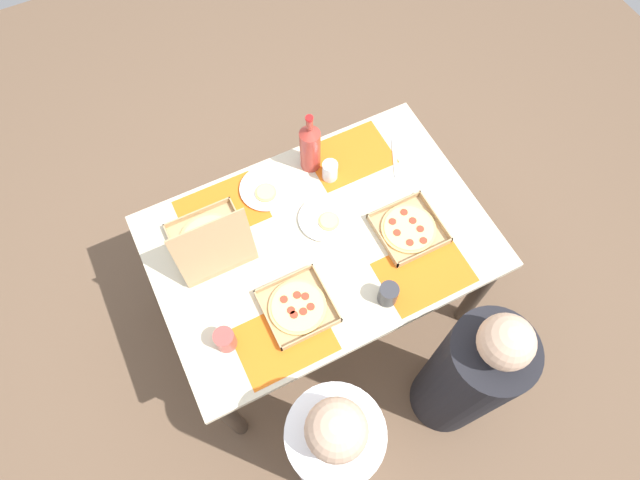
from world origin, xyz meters
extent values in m
plane|color=brown|center=(0.00, 0.00, 0.00)|extent=(6.00, 6.00, 0.00)
cylinder|color=#3F3328|center=(-0.63, -0.41, 0.35)|extent=(0.07, 0.07, 0.70)
cylinder|color=#3F3328|center=(0.63, -0.41, 0.35)|extent=(0.07, 0.07, 0.70)
cylinder|color=#3F3328|center=(-0.63, 0.41, 0.35)|extent=(0.07, 0.07, 0.70)
cylinder|color=#3F3328|center=(0.63, 0.41, 0.35)|extent=(0.07, 0.07, 0.70)
cube|color=beige|center=(0.00, 0.00, 0.72)|extent=(1.38, 0.94, 0.03)
cube|color=orange|center=(-0.31, -0.32, 0.73)|extent=(0.36, 0.26, 0.00)
cube|color=orange|center=(0.31, -0.32, 0.73)|extent=(0.36, 0.26, 0.00)
cube|color=orange|center=(-0.31, 0.32, 0.73)|extent=(0.36, 0.26, 0.00)
cube|color=orange|center=(0.31, 0.32, 0.73)|extent=(0.36, 0.26, 0.00)
cube|color=tan|center=(0.41, -0.19, 0.73)|extent=(0.30, 0.30, 0.01)
cube|color=tan|center=(0.26, -0.19, 0.75)|extent=(0.01, 0.30, 0.03)
cube|color=tan|center=(0.56, -0.19, 0.75)|extent=(0.01, 0.30, 0.03)
cube|color=tan|center=(0.41, -0.34, 0.75)|extent=(0.30, 0.01, 0.03)
cube|color=tan|center=(0.41, -0.04, 0.75)|extent=(0.30, 0.01, 0.03)
cylinder|color=#E0B76B|center=(0.41, -0.19, 0.74)|extent=(0.26, 0.26, 0.01)
cylinder|color=#EFD67F|center=(0.41, -0.19, 0.75)|extent=(0.24, 0.24, 0.00)
cylinder|color=red|center=(0.46, -0.19, 0.75)|extent=(0.03, 0.03, 0.00)
cylinder|color=red|center=(0.45, -0.14, 0.75)|extent=(0.03, 0.03, 0.00)
cylinder|color=red|center=(0.40, -0.14, 0.75)|extent=(0.03, 0.03, 0.00)
cylinder|color=red|center=(0.34, -0.15, 0.75)|extent=(0.03, 0.03, 0.00)
cylinder|color=red|center=(0.36, -0.22, 0.75)|extent=(0.03, 0.03, 0.00)
cylinder|color=red|center=(0.40, -0.25, 0.75)|extent=(0.03, 0.03, 0.00)
cylinder|color=red|center=(0.43, -0.23, 0.75)|extent=(0.03, 0.03, 0.00)
cube|color=tan|center=(0.41, -0.06, 0.91)|extent=(0.30, 0.05, 0.30)
cube|color=tan|center=(0.21, 0.23, 0.73)|extent=(0.26, 0.26, 0.01)
cube|color=tan|center=(0.08, 0.23, 0.75)|extent=(0.01, 0.26, 0.03)
cube|color=tan|center=(0.34, 0.23, 0.75)|extent=(0.01, 0.26, 0.03)
cube|color=tan|center=(0.21, 0.10, 0.75)|extent=(0.26, 0.01, 0.03)
cube|color=tan|center=(0.21, 0.35, 0.75)|extent=(0.26, 0.01, 0.03)
cylinder|color=#E0B76B|center=(0.21, 0.23, 0.74)|extent=(0.23, 0.23, 0.01)
cylinder|color=#EFD67F|center=(0.21, 0.23, 0.75)|extent=(0.20, 0.20, 0.00)
cylinder|color=red|center=(0.24, 0.23, 0.75)|extent=(0.03, 0.03, 0.00)
cylinder|color=red|center=(0.24, 0.25, 0.75)|extent=(0.03, 0.03, 0.00)
cylinder|color=red|center=(0.20, 0.26, 0.75)|extent=(0.03, 0.03, 0.00)
cylinder|color=red|center=(0.17, 0.25, 0.75)|extent=(0.03, 0.03, 0.00)
cylinder|color=red|center=(0.17, 0.20, 0.75)|extent=(0.03, 0.03, 0.00)
cylinder|color=red|center=(0.19, 0.18, 0.75)|extent=(0.03, 0.03, 0.00)
cylinder|color=red|center=(0.25, 0.18, 0.75)|extent=(0.03, 0.03, 0.00)
cube|color=tan|center=(-0.35, 0.12, 0.73)|extent=(0.26, 0.26, 0.01)
cube|color=tan|center=(-0.48, 0.12, 0.75)|extent=(0.01, 0.26, 0.03)
cube|color=tan|center=(-0.22, 0.12, 0.75)|extent=(0.01, 0.26, 0.03)
cube|color=tan|center=(-0.35, 0.00, 0.75)|extent=(0.26, 0.01, 0.03)
cube|color=tan|center=(-0.35, 0.25, 0.75)|extent=(0.26, 0.01, 0.03)
cylinder|color=#E0B76B|center=(-0.35, 0.12, 0.74)|extent=(0.23, 0.23, 0.01)
cylinder|color=#EFD67F|center=(-0.35, 0.12, 0.75)|extent=(0.21, 0.21, 0.00)
cylinder|color=red|center=(-0.29, 0.12, 0.75)|extent=(0.03, 0.03, 0.00)
cylinder|color=red|center=(-0.32, 0.19, 0.75)|extent=(0.03, 0.03, 0.00)
cylinder|color=red|center=(-0.37, 0.20, 0.75)|extent=(0.03, 0.03, 0.00)
cylinder|color=red|center=(-0.39, 0.15, 0.75)|extent=(0.03, 0.03, 0.00)
cylinder|color=red|center=(-0.38, 0.10, 0.75)|extent=(0.03, 0.03, 0.00)
cylinder|color=red|center=(-0.37, 0.05, 0.75)|extent=(0.03, 0.03, 0.00)
cylinder|color=red|center=(-0.30, 0.07, 0.75)|extent=(0.03, 0.03, 0.00)
cylinder|color=white|center=(0.10, -0.32, 0.74)|extent=(0.22, 0.22, 0.01)
cylinder|color=white|center=(0.10, -0.32, 0.74)|extent=(0.23, 0.23, 0.01)
cylinder|color=#E0B76B|center=(0.11, -0.30, 0.75)|extent=(0.09, 0.09, 0.01)
cylinder|color=#EFD67F|center=(0.11, -0.30, 0.76)|extent=(0.08, 0.08, 0.00)
cylinder|color=white|center=(-0.06, -0.08, 0.74)|extent=(0.21, 0.21, 0.01)
cylinder|color=white|center=(-0.06, -0.08, 0.74)|extent=(0.22, 0.22, 0.01)
cylinder|color=#E0B76B|center=(-0.07, -0.05, 0.75)|extent=(0.09, 0.09, 0.01)
cylinder|color=#EFD67F|center=(-0.07, -0.05, 0.76)|extent=(0.07, 0.07, 0.00)
cylinder|color=#B2382D|center=(-0.13, -0.36, 0.84)|extent=(0.09, 0.09, 0.22)
cone|color=#B2382D|center=(-0.13, -0.36, 0.97)|extent=(0.09, 0.09, 0.04)
cylinder|color=#B2382D|center=(-0.13, -0.36, 1.01)|extent=(0.03, 0.03, 0.06)
cylinder|color=red|center=(-0.13, -0.36, 1.05)|extent=(0.03, 0.03, 0.01)
cylinder|color=silver|center=(-0.18, -0.26, 0.78)|extent=(0.07, 0.07, 0.09)
cylinder|color=#333338|center=(-0.12, 0.35, 0.78)|extent=(0.08, 0.08, 0.10)
cylinder|color=#BF4742|center=(0.51, 0.23, 0.78)|extent=(0.08, 0.08, 0.10)
cube|color=#B7B7BC|center=(-0.48, -0.22, 0.73)|extent=(0.11, 0.20, 0.00)
cylinder|color=black|center=(-0.31, 0.73, 0.46)|extent=(0.32, 0.32, 0.92)
sphere|color=#D1A889|center=(-0.31, 0.73, 1.02)|extent=(0.19, 0.19, 0.19)
cylinder|color=white|center=(0.31, 0.73, 0.49)|extent=(0.32, 0.32, 0.98)
sphere|color=#D1A889|center=(0.31, 0.73, 1.08)|extent=(0.19, 0.19, 0.19)
camera|label=1|loc=(0.44, 0.88, 2.73)|focal=30.22mm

